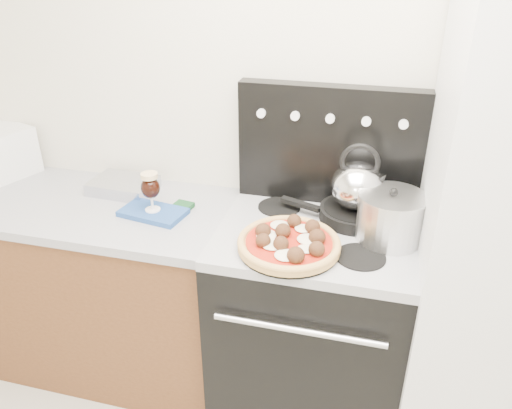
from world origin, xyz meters
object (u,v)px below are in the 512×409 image
(pizza_pan, at_px, (289,249))
(tea_kettle, at_px, (358,182))
(stove_body, at_px, (310,325))
(base_cabinet, at_px, (87,285))
(oven_mitt, at_px, (153,212))
(beer_glass, at_px, (151,192))
(pizza, at_px, (289,241))
(stock_pot, at_px, (390,219))
(skillet, at_px, (355,214))

(pizza_pan, bearing_deg, tea_kettle, 54.25)
(stove_body, height_order, tea_kettle, tea_kettle)
(base_cabinet, height_order, oven_mitt, oven_mitt)
(stove_body, relative_size, beer_glass, 5.13)
(beer_glass, relative_size, pizza, 0.46)
(beer_glass, xyz_separation_m, tea_kettle, (0.82, 0.14, 0.08))
(beer_glass, relative_size, pizza_pan, 0.47)
(pizza_pan, relative_size, stock_pot, 1.50)
(base_cabinet, xyz_separation_m, oven_mitt, (0.42, -0.04, 0.48))
(oven_mitt, height_order, tea_kettle, tea_kettle)
(stove_body, xyz_separation_m, skillet, (0.14, 0.13, 0.51))
(pizza_pan, xyz_separation_m, tea_kettle, (0.21, 0.29, 0.16))
(stove_body, bearing_deg, pizza, -114.63)
(skillet, bearing_deg, pizza_pan, -125.75)
(beer_glass, height_order, pizza, beer_glass)
(tea_kettle, bearing_deg, oven_mitt, -157.91)
(oven_mitt, relative_size, stock_pot, 1.11)
(stove_body, distance_m, pizza, 0.55)
(pizza_pan, bearing_deg, base_cabinet, 169.39)
(oven_mitt, bearing_deg, skillet, 9.47)
(beer_glass, xyz_separation_m, stock_pot, (0.96, 0.01, -0.00))
(oven_mitt, xyz_separation_m, beer_glass, (0.00, 0.00, 0.10))
(base_cabinet, height_order, tea_kettle, tea_kettle)
(stove_body, xyz_separation_m, beer_glass, (-0.69, -0.01, 0.57))
(pizza_pan, distance_m, skillet, 0.36)
(stock_pot, bearing_deg, stove_body, -179.51)
(base_cabinet, xyz_separation_m, skillet, (1.24, 0.10, 0.52))
(tea_kettle, xyz_separation_m, stock_pot, (0.13, -0.12, -0.08))
(beer_glass, distance_m, skillet, 0.84)
(pizza, relative_size, skillet, 1.32)
(pizza, bearing_deg, beer_glass, 165.52)
(pizza, xyz_separation_m, skillet, (0.21, 0.29, -0.01))
(stove_body, relative_size, skillet, 3.11)
(stove_body, height_order, stock_pot, stock_pot)
(beer_glass, bearing_deg, base_cabinet, 175.19)
(pizza_pan, bearing_deg, stove_body, 65.37)
(skillet, bearing_deg, tea_kettle, 0.00)
(oven_mitt, xyz_separation_m, stock_pot, (0.96, 0.01, 0.10))
(skillet, bearing_deg, pizza, -125.75)
(skillet, height_order, tea_kettle, tea_kettle)
(stock_pot, bearing_deg, tea_kettle, 137.09)
(pizza, relative_size, tea_kettle, 1.63)
(stove_body, height_order, pizza, pizza)
(beer_glass, height_order, tea_kettle, tea_kettle)
(tea_kettle, distance_m, stock_pot, 0.20)
(stove_body, xyz_separation_m, tea_kettle, (0.14, 0.13, 0.65))
(base_cabinet, distance_m, skillet, 1.35)
(pizza, bearing_deg, tea_kettle, 54.25)
(pizza_pan, bearing_deg, pizza, 0.00)
(base_cabinet, relative_size, pizza_pan, 4.01)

